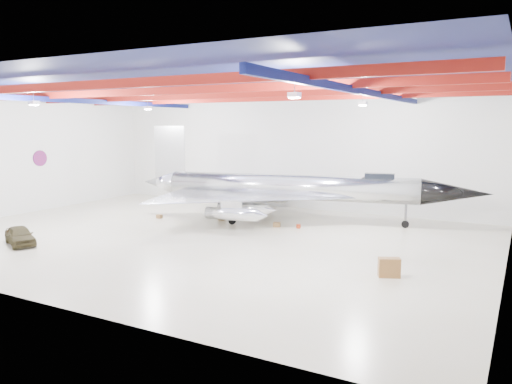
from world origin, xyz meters
The scene contains 16 objects.
floor centered at (0.00, 0.00, 0.00)m, with size 40.00×40.00×0.00m, color beige.
wall_back centered at (0.00, 15.00, 5.50)m, with size 40.00×40.00×0.00m, color silver.
wall_left centered at (-20.00, 0.00, 5.50)m, with size 30.00×30.00×0.00m, color silver.
wall_right centered at (20.00, 0.00, 5.50)m, with size 30.00×30.00×0.00m, color silver.
ceiling centered at (0.00, 0.00, 11.00)m, with size 40.00×40.00×0.00m, color #0A0F38.
ceiling_structure centered at (0.00, 0.00, 10.32)m, with size 39.50×29.50×1.08m.
wall_roundel centered at (-19.94, 2.00, 5.00)m, with size 1.50×1.50×0.10m, color #B21414.
jet_aircraft centered at (3.14, 8.29, 2.64)m, with size 29.28×19.96×8.06m.
jeep centered at (-9.56, -8.06, 0.64)m, with size 1.51×3.75×1.28m, color #3D361E.
desk centered at (14.50, -3.30, 0.53)m, with size 1.15×0.58×1.05m, color brown.
crate_ply centered at (-7.41, 4.10, 0.16)m, with size 0.47×0.37×0.33m, color olive.
toolbox_red centered at (-3.01, 9.16, 0.16)m, with size 0.44×0.36×0.31m, color #A02D10.
parts_bin centered at (3.30, 5.70, 0.19)m, with size 0.54×0.43×0.37m, color olive.
crate_small centered at (-4.60, 7.84, 0.15)m, with size 0.42×0.34×0.30m, color #59595B.
tool_chest centered at (5.04, 6.06, 0.16)m, with size 0.36×0.36×0.32m, color #A02D10.
oil_barrel centered at (-2.14, 6.03, 0.19)m, with size 0.55×0.44×0.39m, color olive.
Camera 1 is at (20.67, -29.69, 8.22)m, focal length 35.00 mm.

